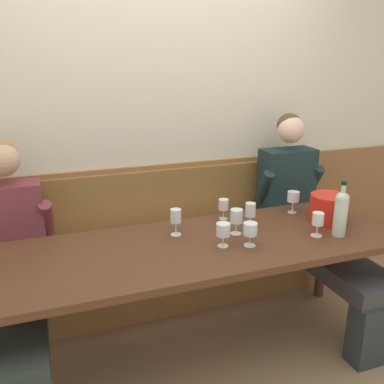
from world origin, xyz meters
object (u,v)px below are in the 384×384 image
(wine_glass_mid_right, at_px, (293,198))
(water_tumbler_left, at_px, (316,207))
(person_right_seat, at_px, (11,267))
(ice_bucket, at_px, (329,208))
(wine_glass_center_front, at_px, (250,211))
(wine_glass_left_end, at_px, (250,230))
(wine_bottle_clear_water, at_px, (341,212))
(wine_glass_center_rear, at_px, (223,205))
(wine_glass_by_bottle, at_px, (236,217))
(dining_table, at_px, (198,256))
(person_left_seat, at_px, (310,219))
(wall_bench, at_px, (166,265))
(wine_glass_mid_left, at_px, (176,217))
(wine_glass_right_end, at_px, (223,230))
(wine_glass_near_bucket, at_px, (318,220))

(wine_glass_mid_right, height_order, water_tumbler_left, wine_glass_mid_right)
(person_right_seat, height_order, ice_bucket, person_right_seat)
(wine_glass_center_front, bearing_deg, wine_glass_left_end, -117.62)
(wine_bottle_clear_water, distance_m, wine_glass_center_rear, 0.70)
(ice_bucket, distance_m, wine_glass_by_bottle, 0.62)
(dining_table, distance_m, person_left_seat, 1.00)
(person_right_seat, relative_size, ice_bucket, 5.37)
(wall_bench, height_order, person_left_seat, person_left_seat)
(wine_glass_mid_left, height_order, wine_glass_left_end, wine_glass_mid_left)
(wine_glass_center_rear, bearing_deg, ice_bucket, -24.41)
(person_right_seat, distance_m, person_left_seat, 1.93)
(wall_bench, relative_size, ice_bucket, 11.20)
(person_right_seat, distance_m, wine_bottle_clear_water, 1.85)
(wine_glass_center_front, distance_m, water_tumbler_left, 0.53)
(wine_glass_by_bottle, bearing_deg, wine_glass_mid_left, 162.77)
(wine_glass_center_front, bearing_deg, wine_glass_by_bottle, -149.39)
(wine_glass_center_rear, xyz_separation_m, wine_glass_by_bottle, (-0.03, -0.24, 0.01))
(wine_glass_mid_left, height_order, wine_glass_center_front, wine_glass_mid_left)
(wine_glass_mid_right, xyz_separation_m, wine_glass_by_bottle, (-0.50, -0.19, 0.00))
(wine_glass_by_bottle, bearing_deg, wine_glass_right_end, -137.06)
(person_right_seat, height_order, water_tumbler_left, person_right_seat)
(dining_table, relative_size, wine_glass_center_rear, 17.79)
(person_left_seat, height_order, wine_glass_left_end, person_left_seat)
(wine_glass_right_end, distance_m, wine_glass_by_bottle, 0.19)
(person_right_seat, height_order, wine_glass_mid_right, person_right_seat)
(wine_glass_right_end, xyz_separation_m, wine_glass_near_bucket, (0.56, -0.05, 0.00))
(person_right_seat, relative_size, wine_glass_right_end, 9.52)
(water_tumbler_left, bearing_deg, ice_bucket, -100.92)
(wine_glass_by_bottle, relative_size, water_tumbler_left, 1.92)
(wine_glass_center_front, xyz_separation_m, wine_glass_mid_right, (0.37, 0.12, 0.01))
(wine_glass_right_end, height_order, water_tumbler_left, wine_glass_right_end)
(ice_bucket, relative_size, wine_glass_mid_left, 1.49)
(wine_glass_mid_right, bearing_deg, wine_glass_right_end, -153.20)
(wine_glass_near_bucket, relative_size, wine_glass_center_front, 0.95)
(dining_table, xyz_separation_m, wine_glass_mid_right, (0.76, 0.25, 0.18))
(wine_glass_mid_left, bearing_deg, wine_glass_near_bucket, -20.92)
(dining_table, height_order, wine_glass_center_front, wine_glass_center_front)
(wine_glass_mid_right, distance_m, water_tumbler_left, 0.17)
(wine_glass_by_bottle, bearing_deg, wine_glass_left_end, -90.43)
(wine_glass_left_end, bearing_deg, person_left_seat, 31.65)
(wine_glass_center_rear, height_order, wine_glass_mid_left, wine_glass_mid_left)
(wall_bench, xyz_separation_m, wine_glass_mid_left, (-0.08, -0.49, 0.55))
(person_right_seat, bearing_deg, wine_glass_left_end, -18.70)
(wine_glass_right_end, distance_m, wine_glass_near_bucket, 0.56)
(wine_bottle_clear_water, height_order, wine_glass_center_rear, wine_bottle_clear_water)
(ice_bucket, relative_size, wine_glass_near_bucket, 1.67)
(wine_glass_right_end, height_order, wine_glass_by_bottle, wine_glass_by_bottle)
(wall_bench, relative_size, wine_glass_right_end, 19.86)
(wine_bottle_clear_water, xyz_separation_m, wine_glass_center_front, (-0.42, 0.29, -0.04))
(dining_table, height_order, ice_bucket, ice_bucket)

